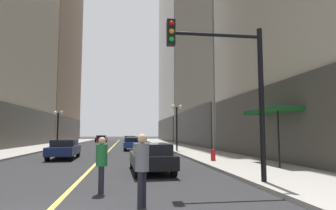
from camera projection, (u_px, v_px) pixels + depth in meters
The scene contains 18 objects.
ground_plane at pixel (113, 146), 39.52m from camera, with size 200.00×200.00×0.00m, color #262628.
sidewalk_left at pixel (51, 146), 38.35m from camera, with size 4.50×78.00×0.15m, color #9E9991.
sidewalk_right at pixel (172, 145), 40.70m from camera, with size 4.50×78.00×0.15m, color #9E9991.
lane_centre_stripe at pixel (113, 146), 39.52m from camera, with size 0.16×70.00×0.01m, color #E5D64C.
building_right_mid at pixel (233, 2), 43.62m from camera, with size 14.21×24.00×43.57m.
storefront_awning_right at pixel (272, 111), 15.82m from camera, with size 1.60×4.02×3.12m.
car_black at pixel (151, 157), 13.12m from camera, with size 1.89×4.54×1.32m.
car_navy at pixel (64, 149), 19.82m from camera, with size 1.83×4.27×1.32m.
car_blue at pixel (133, 143), 29.58m from camera, with size 1.93×4.10×1.32m.
car_white at pixel (133, 141), 37.44m from camera, with size 1.94×4.41×1.32m.
car_grey at pixel (130, 140), 45.44m from camera, with size 2.00×4.06×1.32m.
car_maroon at pixel (101, 138), 55.43m from camera, with size 2.05×4.70×1.32m.
pedestrian_in_grey_suit at pixel (142, 164), 7.03m from camera, with size 0.47×0.47×1.78m.
pedestrian_in_green_parka at pixel (102, 160), 8.61m from camera, with size 0.42×0.42×1.67m.
traffic_light_near_right at pixel (232, 77), 9.92m from camera, with size 3.43×0.35×5.65m.
street_lamp_left_far at pixel (58, 121), 34.39m from camera, with size 1.06×0.36×4.43m.
street_lamp_right_mid at pixel (177, 117), 26.86m from camera, with size 1.06×0.36×4.43m.
fire_hydrant_right at pixel (213, 156), 17.12m from camera, with size 0.28×0.28×0.80m, color red.
Camera 1 is at (1.75, -5.55, 1.80)m, focal length 30.65 mm.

